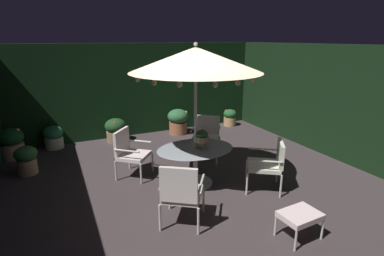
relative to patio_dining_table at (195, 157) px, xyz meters
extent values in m
cube|color=#3E3335|center=(-0.02, -0.11, -0.55)|extent=(7.47, 7.73, 0.02)
cube|color=black|center=(-0.02, 3.60, 0.73)|extent=(7.47, 0.30, 2.54)
cube|color=black|center=(3.57, -0.11, 0.73)|extent=(0.30, 7.73, 2.54)
cylinder|color=beige|center=(0.00, 0.00, -0.53)|extent=(0.66, 0.66, 0.03)
cylinder|color=beige|center=(0.00, 0.00, -0.20)|extent=(0.09, 0.09, 0.69)
ellipsoid|color=#9EA6AD|center=(0.00, 0.00, 0.16)|extent=(1.46, 1.11, 0.03)
cylinder|color=beige|center=(0.00, 0.00, 0.58)|extent=(0.06, 0.06, 2.25)
cone|color=beige|center=(0.00, 0.00, 1.78)|extent=(2.30, 2.30, 0.42)
sphere|color=beige|center=(0.00, 0.00, 2.03)|extent=(0.07, 0.07, 0.07)
sphere|color=#F9DB8C|center=(1.02, 0.03, 1.50)|extent=(0.08, 0.08, 0.08)
sphere|color=#F9DB8C|center=(0.94, 0.40, 1.50)|extent=(0.08, 0.08, 0.08)
sphere|color=#F9DB8C|center=(0.64, 0.80, 1.50)|extent=(0.08, 0.08, 0.08)
sphere|color=#F9DB8C|center=(0.25, 0.99, 1.50)|extent=(0.08, 0.08, 0.08)
sphere|color=#F9DB8C|center=(-0.23, 0.99, 1.50)|extent=(0.08, 0.08, 0.08)
sphere|color=#F9DB8C|center=(-0.65, 0.78, 1.50)|extent=(0.08, 0.08, 0.08)
sphere|color=#F9DB8C|center=(-0.91, 0.45, 1.50)|extent=(0.08, 0.08, 0.08)
sphere|color=#F9DB8C|center=(-1.02, 0.01, 1.50)|extent=(0.08, 0.08, 0.08)
sphere|color=#F9DB8C|center=(-0.90, -0.47, 1.50)|extent=(0.08, 0.08, 0.08)
sphere|color=#F9DB8C|center=(-0.64, -0.80, 1.50)|extent=(0.08, 0.08, 0.08)
sphere|color=#F9DB8C|center=(-0.18, -1.00, 1.50)|extent=(0.08, 0.08, 0.08)
sphere|color=#F9DB8C|center=(0.20, -1.00, 1.50)|extent=(0.08, 0.08, 0.08)
sphere|color=#F9DB8C|center=(0.61, -0.82, 1.50)|extent=(0.08, 0.08, 0.08)
sphere|color=#F9DB8C|center=(0.94, -0.40, 1.50)|extent=(0.08, 0.08, 0.08)
cylinder|color=tan|center=(0.10, -0.07, 0.24)|extent=(0.11, 0.11, 0.13)
cylinder|color=tan|center=(0.10, -0.07, 0.36)|extent=(0.25, 0.25, 0.10)
ellipsoid|color=#275E37|center=(0.10, -0.07, 0.46)|extent=(0.22, 0.22, 0.13)
sphere|color=red|center=(0.10, -0.07, 0.51)|extent=(0.08, 0.08, 0.08)
cylinder|color=silver|center=(0.82, 0.62, -0.31)|extent=(0.04, 0.04, 0.46)
cylinder|color=silver|center=(0.35, 0.97, -0.31)|extent=(0.04, 0.04, 0.46)
cylinder|color=silver|center=(1.14, 1.05, -0.31)|extent=(0.04, 0.04, 0.46)
cylinder|color=silver|center=(0.66, 1.40, -0.31)|extent=(0.04, 0.04, 0.46)
cube|color=silver|center=(0.74, 1.01, -0.05)|extent=(0.78, 0.77, 0.07)
cube|color=silver|center=(0.89, 1.21, 0.20)|extent=(0.49, 0.38, 0.43)
cylinder|color=silver|center=(0.98, 0.83, 0.16)|extent=(0.34, 0.44, 0.04)
cylinder|color=silver|center=(0.51, 1.18, 0.16)|extent=(0.34, 0.44, 0.04)
cylinder|color=silver|center=(-0.57, 0.86, -0.34)|extent=(0.04, 0.04, 0.40)
cylinder|color=silver|center=(-0.94, 0.42, -0.34)|extent=(0.04, 0.04, 0.40)
cylinder|color=silver|center=(-0.97, 1.20, -0.34)|extent=(0.04, 0.04, 0.40)
cylinder|color=silver|center=(-1.34, 0.76, -0.34)|extent=(0.04, 0.04, 0.40)
cube|color=silver|center=(-0.96, 0.81, -0.11)|extent=(0.76, 0.77, 0.07)
cube|color=silver|center=(-1.15, 0.97, 0.17)|extent=(0.40, 0.46, 0.48)
cylinder|color=silver|center=(-0.77, 1.03, 0.10)|extent=(0.41, 0.36, 0.04)
cylinder|color=silver|center=(-1.14, 0.59, 0.10)|extent=(0.41, 0.36, 0.04)
cylinder|color=beige|center=(-0.77, -0.63, -0.33)|extent=(0.04, 0.04, 0.42)
cylinder|color=beige|center=(-0.31, -0.95, -0.33)|extent=(0.04, 0.04, 0.42)
cylinder|color=beige|center=(-1.10, -1.12, -0.33)|extent=(0.04, 0.04, 0.42)
cylinder|color=beige|center=(-0.65, -1.43, -0.33)|extent=(0.04, 0.04, 0.42)
cube|color=silver|center=(-0.71, -1.03, -0.09)|extent=(0.77, 0.78, 0.07)
cube|color=silver|center=(-0.87, -1.27, 0.20)|extent=(0.47, 0.35, 0.51)
cylinder|color=beige|center=(-0.94, -0.88, 0.11)|extent=(0.35, 0.48, 0.04)
cylinder|color=beige|center=(-0.48, -1.19, 0.11)|extent=(0.35, 0.48, 0.04)
cylinder|color=beige|center=(0.63, -0.78, -0.33)|extent=(0.04, 0.04, 0.42)
cylinder|color=beige|center=(0.96, -0.30, -0.33)|extent=(0.04, 0.04, 0.42)
cylinder|color=beige|center=(1.11, -1.11, -0.33)|extent=(0.04, 0.04, 0.42)
cylinder|color=beige|center=(1.44, -0.62, -0.33)|extent=(0.04, 0.04, 0.42)
cube|color=silver|center=(1.04, -0.70, -0.09)|extent=(0.79, 0.79, 0.07)
cube|color=silver|center=(1.27, -0.86, 0.16)|extent=(0.37, 0.50, 0.43)
cylinder|color=beige|center=(0.87, -0.95, 0.12)|extent=(0.48, 0.34, 0.04)
cylinder|color=beige|center=(1.20, -0.46, 0.12)|extent=(0.48, 0.34, 0.04)
cylinder|color=beige|center=(0.32, -1.90, -0.39)|extent=(0.03, 0.03, 0.31)
cylinder|color=beige|center=(0.83, -1.88, -0.39)|extent=(0.03, 0.03, 0.31)
cylinder|color=beige|center=(0.35, -2.27, -0.39)|extent=(0.03, 0.03, 0.31)
cylinder|color=beige|center=(0.85, -2.24, -0.39)|extent=(0.03, 0.03, 0.31)
cube|color=silver|center=(0.59, -2.07, -0.20)|extent=(0.56, 0.43, 0.08)
cylinder|color=tan|center=(2.71, 3.10, -0.41)|extent=(0.38, 0.38, 0.27)
ellipsoid|color=#22572A|center=(2.71, 3.10, -0.16)|extent=(0.41, 0.41, 0.28)
sphere|color=red|center=(2.85, 3.12, -0.11)|extent=(0.10, 0.10, 0.10)
sphere|color=red|center=(2.73, 3.20, -0.16)|extent=(0.07, 0.07, 0.07)
sphere|color=#C23C3C|center=(2.62, 3.20, -0.08)|extent=(0.08, 0.08, 0.08)
sphere|color=#CB2144|center=(2.64, 3.03, -0.08)|extent=(0.07, 0.07, 0.07)
sphere|color=#C4283D|center=(2.76, 2.99, -0.14)|extent=(0.09, 0.09, 0.09)
cylinder|color=#A16140|center=(0.91, 3.03, -0.37)|extent=(0.51, 0.51, 0.35)
ellipsoid|color=#2E6438|center=(0.91, 3.03, -0.03)|extent=(0.60, 0.60, 0.42)
sphere|color=yellow|center=(1.13, 2.97, 0.07)|extent=(0.09, 0.09, 0.09)
sphere|color=yellow|center=(1.06, 3.19, 0.01)|extent=(0.07, 0.07, 0.07)
sphere|color=yellow|center=(0.79, 3.17, 0.07)|extent=(0.08, 0.08, 0.08)
sphere|color=#DCBE56|center=(0.77, 3.04, -0.03)|extent=(0.11, 0.11, 0.11)
sphere|color=#E9CB4C|center=(0.80, 2.92, -0.01)|extent=(0.10, 0.10, 0.10)
sphere|color=yellow|center=(1.02, 2.82, -0.01)|extent=(0.06, 0.06, 0.06)
cylinder|color=#856E50|center=(-0.85, 3.12, -0.40)|extent=(0.50, 0.50, 0.28)
ellipsoid|color=#1C421E|center=(-0.85, 3.12, -0.11)|extent=(0.56, 0.56, 0.39)
sphere|color=red|center=(-0.71, 3.10, -0.04)|extent=(0.08, 0.08, 0.08)
sphere|color=#C53933|center=(-0.79, 3.24, -0.05)|extent=(0.07, 0.07, 0.07)
sphere|color=#C62E3D|center=(-0.89, 3.27, -0.02)|extent=(0.10, 0.10, 0.10)
sphere|color=red|center=(-0.99, 3.14, -0.10)|extent=(0.06, 0.06, 0.06)
sphere|color=#CE2C40|center=(-0.90, 2.93, 0.01)|extent=(0.07, 0.07, 0.07)
sphere|color=red|center=(-0.78, 3.01, -0.05)|extent=(0.10, 0.10, 0.10)
cylinder|color=beige|center=(-2.38, 3.24, -0.40)|extent=(0.44, 0.44, 0.29)
ellipsoid|color=#267441|center=(-2.38, 3.24, -0.13)|extent=(0.47, 0.47, 0.33)
sphere|color=orange|center=(-2.23, 3.28, -0.06)|extent=(0.09, 0.09, 0.09)
sphere|color=orange|center=(-2.42, 3.35, -0.10)|extent=(0.08, 0.08, 0.08)
sphere|color=orange|center=(-2.47, 3.15, -0.11)|extent=(0.10, 0.10, 0.10)
cylinder|color=tan|center=(-3.26, 2.95, -0.37)|extent=(0.52, 0.52, 0.35)
ellipsoid|color=#164A21|center=(-3.26, 2.95, -0.04)|extent=(0.56, 0.56, 0.39)
sphere|color=#E2C555|center=(-3.10, 2.94, 0.10)|extent=(0.10, 0.10, 0.10)
sphere|color=yellow|center=(-3.25, 3.09, 0.05)|extent=(0.06, 0.06, 0.06)
sphere|color=#F9D858|center=(-3.43, 2.94, 0.09)|extent=(0.08, 0.08, 0.08)
sphere|color=#F9C44F|center=(-3.31, 2.80, 0.02)|extent=(0.09, 0.09, 0.09)
cylinder|color=tan|center=(-2.91, 1.83, -0.38)|extent=(0.37, 0.37, 0.32)
ellipsoid|color=#2F6C33|center=(-2.91, 1.83, -0.10)|extent=(0.44, 0.44, 0.31)
sphere|color=#DD2C45|center=(-2.75, 1.84, -0.10)|extent=(0.09, 0.09, 0.09)
sphere|color=red|center=(-2.97, 2.00, -0.09)|extent=(0.09, 0.09, 0.09)
sphere|color=red|center=(-2.98, 1.74, -0.03)|extent=(0.08, 0.08, 0.08)
camera|label=1|loc=(-2.28, -4.68, 2.13)|focal=28.10mm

